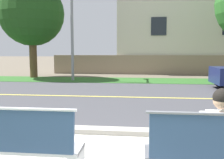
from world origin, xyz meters
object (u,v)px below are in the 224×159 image
bench_left (2,145)px  shade_tree_far_left (33,9)px  streetlamp (73,13)px  seated_person_white (218,133)px

bench_left → shade_tree_far_left: 13.88m
streetlamp → shade_tree_far_left: size_ratio=1.01×
shade_tree_far_left → bench_left: bearing=-68.4°
streetlamp → shade_tree_far_left: (-2.81, 1.04, 0.46)m
streetlamp → shade_tree_far_left: streetlamp is taller
bench_left → seated_person_white: 2.77m
seated_person_white → streetlamp: (-4.84, 11.18, 3.20)m
bench_left → seated_person_white: seated_person_white is taller
bench_left → streetlamp: 12.04m
bench_left → shade_tree_far_left: bearing=111.6°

